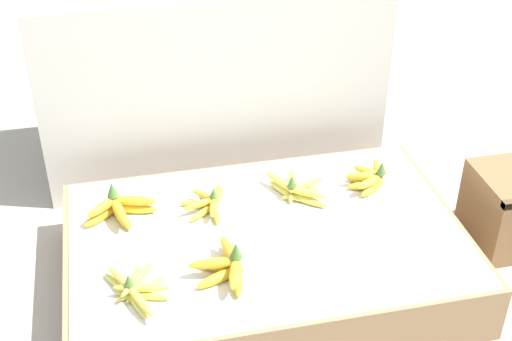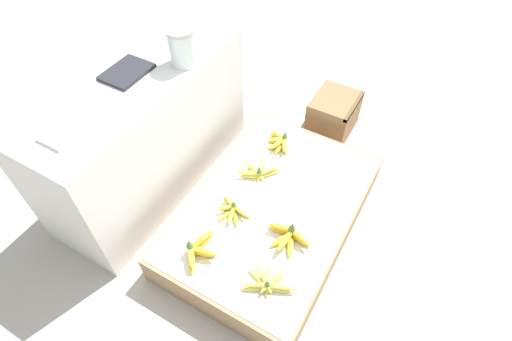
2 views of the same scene
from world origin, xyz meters
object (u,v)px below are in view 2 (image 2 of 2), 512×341
object	(u,v)px
banana_bunch_middle_midleft	(232,210)
banana_bunch_middle_midright	(259,171)
banana_bunch_middle_right	(280,142)
banana_bunch_front_midleft	(289,236)
foam_tray_white	(67,129)
wooden_crate	(333,114)
banana_bunch_front_left	(268,284)
banana_bunch_middle_left	(198,250)
glass_jar	(182,46)

from	to	relation	value
banana_bunch_middle_midleft	banana_bunch_middle_midright	world-z (taller)	banana_bunch_middle_midright
banana_bunch_middle_midleft	banana_bunch_middle_right	bearing A→B (deg)	1.31
banana_bunch_front_midleft	foam_tray_white	xyz separation A→B (m)	(-0.30, 0.92, 0.52)
wooden_crate	banana_bunch_front_left	size ratio (longest dim) A/B	1.27
banana_bunch_middle_left	foam_tray_white	distance (m)	0.78
banana_bunch_front_midleft	foam_tray_white	bearing A→B (deg)	108.09
wooden_crate	banana_bunch_front_midleft	world-z (taller)	banana_bunch_front_midleft
banana_bunch_middle_midleft	banana_bunch_middle_midright	xyz separation A→B (m)	(0.29, 0.01, 0.00)
banana_bunch_middle_midleft	banana_bunch_middle_left	bearing A→B (deg)	176.98
wooden_crate	banana_bunch_middle_right	distance (m)	0.52
wooden_crate	banana_bunch_middle_midright	world-z (taller)	banana_bunch_middle_midright
banana_bunch_middle_midright	banana_bunch_front_left	bearing A→B (deg)	-146.95
banana_bunch_middle_left	banana_bunch_middle_midleft	world-z (taller)	banana_bunch_middle_left
banana_bunch_front_left	foam_tray_white	size ratio (longest dim) A/B	1.17
banana_bunch_middle_left	wooden_crate	bearing A→B (deg)	-6.70
wooden_crate	foam_tray_white	xyz separation A→B (m)	(-1.35, 0.74, 0.62)
banana_bunch_middle_midright	glass_jar	distance (m)	0.77
banana_bunch_middle_midleft	glass_jar	size ratio (longest dim) A/B	1.05
banana_bunch_front_midleft	banana_bunch_middle_midright	distance (m)	0.44
banana_bunch_middle_midright	foam_tray_white	world-z (taller)	foam_tray_white
banana_bunch_front_midleft	banana_bunch_middle_midright	bearing A→B (deg)	48.83
banana_bunch_front_midleft	banana_bunch_middle_midleft	xyz separation A→B (m)	(-0.00, 0.32, -0.01)
banana_bunch_front_midleft	banana_bunch_middle_midleft	distance (m)	0.33
banana_bunch_front_left	banana_bunch_front_midleft	bearing A→B (deg)	6.00
banana_bunch_middle_midright	banana_bunch_middle_midleft	bearing A→B (deg)	-178.29
banana_bunch_middle_midright	wooden_crate	bearing A→B (deg)	-11.26
foam_tray_white	banana_bunch_middle_midleft	bearing A→B (deg)	-63.28
glass_jar	foam_tray_white	distance (m)	0.67
banana_bunch_front_left	banana_bunch_middle_right	size ratio (longest dim) A/B	1.44
banana_bunch_middle_right	foam_tray_white	size ratio (longest dim) A/B	0.81
banana_bunch_front_midleft	foam_tray_white	world-z (taller)	foam_tray_white
banana_bunch_front_left	banana_bunch_middle_midright	world-z (taller)	banana_bunch_middle_midright
banana_bunch_front_midleft	banana_bunch_middle_midleft	bearing A→B (deg)	90.00
banana_bunch_middle_midleft	foam_tray_white	size ratio (longest dim) A/B	0.92
banana_bunch_middle_midleft	glass_jar	distance (m)	0.85
wooden_crate	banana_bunch_middle_midleft	world-z (taller)	banana_bunch_middle_midleft
banana_bunch_middle_left	banana_bunch_middle_midright	size ratio (longest dim) A/B	1.14
banana_bunch_front_midleft	banana_bunch_middle_left	size ratio (longest dim) A/B	0.99
banana_bunch_middle_midright	banana_bunch_middle_left	bearing A→B (deg)	179.37
banana_bunch_middle_midright	glass_jar	world-z (taller)	glass_jar
banana_bunch_middle_midright	banana_bunch_middle_right	xyz separation A→B (m)	(0.26, 0.00, 0.00)
wooden_crate	banana_bunch_middle_left	bearing A→B (deg)	173.30
wooden_crate	banana_bunch_front_midleft	bearing A→B (deg)	-170.00
banana_bunch_front_midleft	glass_jar	xyz separation A→B (m)	(0.34, 0.79, 0.61)
banana_bunch_middle_midright	glass_jar	size ratio (longest dim) A/B	1.14
banana_bunch_front_left	banana_bunch_front_midleft	xyz separation A→B (m)	(0.26, 0.03, 0.01)
wooden_crate	banana_bunch_middle_midleft	distance (m)	1.06
banana_bunch_front_left	glass_jar	distance (m)	1.19
banana_bunch_middle_left	banana_bunch_middle_midright	world-z (taller)	banana_bunch_middle_left
banana_bunch_middle_left	foam_tray_white	world-z (taller)	foam_tray_white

